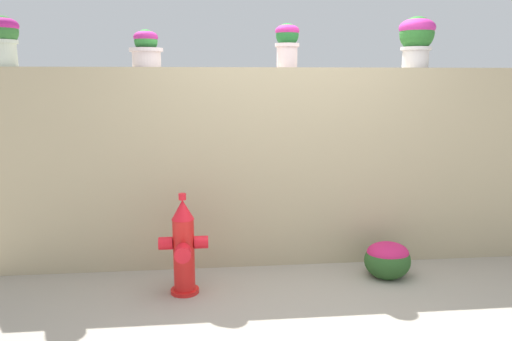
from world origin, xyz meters
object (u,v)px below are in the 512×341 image
Objects in this scene: potted_plant_3 at (417,37)px; flower_bush_left at (388,258)px; potted_plant_0 at (3,35)px; potted_plant_2 at (287,41)px; fire_hydrant at (184,248)px; potted_plant_1 at (146,48)px.

flower_bush_left is (-0.38, -0.52, -1.93)m from potted_plant_3.
potted_plant_0 is 1.04× the size of flower_bush_left.
potted_plant_3 is at bearing -0.96° from potted_plant_2.
flower_bush_left is (0.82, -0.54, -1.88)m from potted_plant_2.
flower_bush_left is (1.76, 0.15, -0.21)m from fire_hydrant.
potted_plant_1 is at bearing 1.09° from potted_plant_0.
potted_plant_2 reaches higher than flower_bush_left.
potted_plant_1 reaches higher than flower_bush_left.
potted_plant_1 is 0.70× the size of potted_plant_3.
fire_hydrant is 2.05× the size of flower_bush_left.
potted_plant_3 is (3.61, 0.02, 0.02)m from potted_plant_0.
potted_plant_0 is 1.31× the size of potted_plant_1.
potted_plant_3 reaches higher than potted_plant_1.
potted_plant_3 is 0.56× the size of fire_hydrant.
potted_plant_3 reaches higher than potted_plant_0.
potted_plant_2 is 2.12m from flower_bush_left.
flower_bush_left is (3.24, -0.50, -1.90)m from potted_plant_0.
fire_hydrant is (1.48, -0.65, -1.70)m from potted_plant_0.
potted_plant_2 is 0.84× the size of potted_plant_3.
potted_plant_2 reaches higher than fire_hydrant.
potted_plant_0 is 0.91× the size of potted_plant_3.
potted_plant_0 reaches higher than potted_plant_1.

